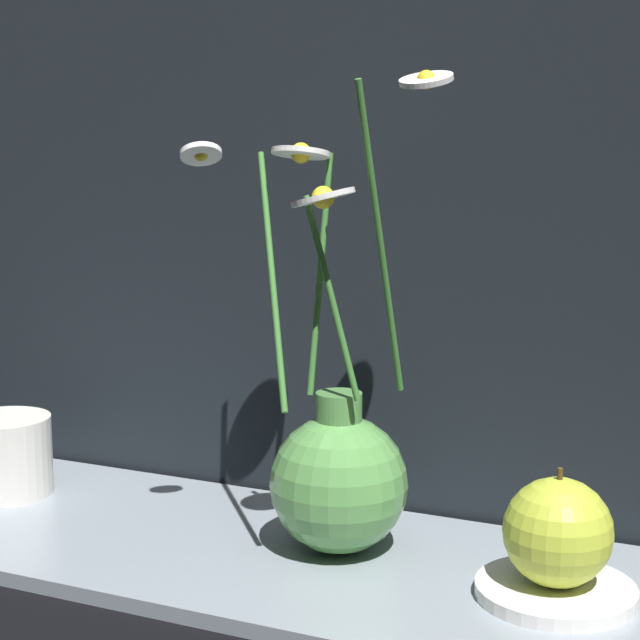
# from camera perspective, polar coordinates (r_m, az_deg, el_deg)

# --- Properties ---
(ground_plane) EXTENTS (6.00, 6.00, 0.00)m
(ground_plane) POSITION_cam_1_polar(r_m,az_deg,el_deg) (0.87, -0.20, -13.21)
(ground_plane) COLOR black
(shelf) EXTENTS (0.85, 0.25, 0.01)m
(shelf) POSITION_cam_1_polar(r_m,az_deg,el_deg) (0.86, -0.20, -12.84)
(shelf) COLOR gray
(shelf) RESTS_ON ground_plane
(vase_with_flowers) EXTENTS (0.20, 0.14, 0.37)m
(vase_with_flowers) POSITION_cam_1_polar(r_m,az_deg,el_deg) (0.85, 0.98, -8.01)
(vase_with_flowers) COLOR #59994C
(vase_with_flowers) RESTS_ON shelf
(yellow_mug) EXTENTS (0.10, 0.09, 0.07)m
(yellow_mug) POSITION_cam_1_polar(r_m,az_deg,el_deg) (1.04, -16.57, -6.91)
(yellow_mug) COLOR silver
(yellow_mug) RESTS_ON shelf
(saucer_plate) EXTENTS (0.12, 0.12, 0.01)m
(saucer_plate) POSITION_cam_1_polar(r_m,az_deg,el_deg) (0.81, 12.45, -13.93)
(saucer_plate) COLOR white
(saucer_plate) RESTS_ON shelf
(orange_fruit) EXTENTS (0.08, 0.08, 0.09)m
(orange_fruit) POSITION_cam_1_polar(r_m,az_deg,el_deg) (0.79, 12.57, -10.99)
(orange_fruit) COLOR #B7C638
(orange_fruit) RESTS_ON saucer_plate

